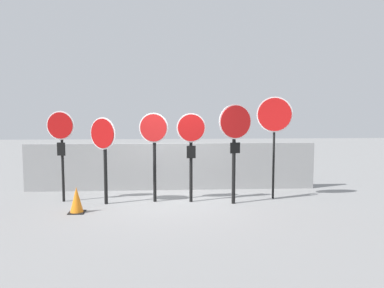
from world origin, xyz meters
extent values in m
plane|color=gray|center=(0.00, 0.00, 0.00)|extent=(40.00, 40.00, 0.00)
cube|color=gray|center=(0.00, 1.34, 0.67)|extent=(8.22, 0.12, 1.33)
cylinder|color=black|center=(-2.70, 0.12, 1.04)|extent=(0.06, 0.06, 2.07)
cylinder|color=white|center=(-2.71, 0.06, 1.90)|extent=(0.70, 0.15, 0.70)
cylinder|color=#AD0F0F|center=(-2.71, 0.04, 1.90)|extent=(0.64, 0.14, 0.64)
cube|color=black|center=(-2.71, 0.06, 1.32)|extent=(0.20, 0.06, 0.32)
cylinder|color=black|center=(-1.60, -0.19, 1.01)|extent=(0.08, 0.08, 2.02)
cylinder|color=white|center=(-1.63, -0.25, 1.72)|extent=(0.66, 0.43, 0.76)
cylinder|color=#AD0F0F|center=(-1.64, -0.26, 1.72)|extent=(0.61, 0.40, 0.70)
cylinder|color=black|center=(-0.42, -0.03, 1.07)|extent=(0.08, 0.08, 2.14)
cylinder|color=white|center=(-0.44, -0.09, 1.84)|extent=(0.71, 0.19, 0.73)
cylinder|color=red|center=(-0.44, -0.11, 1.84)|extent=(0.65, 0.18, 0.67)
cylinder|color=black|center=(0.47, -0.09, 1.05)|extent=(0.08, 0.08, 2.11)
cylinder|color=white|center=(0.47, -0.16, 1.84)|extent=(0.71, 0.04, 0.71)
cylinder|color=red|center=(0.47, -0.18, 1.84)|extent=(0.65, 0.04, 0.65)
cube|color=black|center=(0.47, -0.16, 1.25)|extent=(0.22, 0.03, 0.31)
cylinder|color=black|center=(1.50, -0.33, 1.16)|extent=(0.09, 0.09, 2.33)
cylinder|color=white|center=(1.51, -0.39, 2.00)|extent=(0.81, 0.25, 0.84)
cylinder|color=red|center=(1.52, -0.41, 2.00)|extent=(0.76, 0.23, 0.78)
cube|color=black|center=(1.51, -0.39, 1.37)|extent=(0.25, 0.09, 0.26)
cylinder|color=black|center=(2.60, 0.14, 1.21)|extent=(0.06, 0.06, 2.42)
cylinder|color=white|center=(2.59, 0.09, 2.16)|extent=(0.87, 0.25, 0.89)
cylinder|color=red|center=(2.59, 0.07, 2.16)|extent=(0.81, 0.23, 0.83)
cube|color=black|center=(-2.12, -0.95, 0.01)|extent=(0.35, 0.35, 0.02)
cone|color=orange|center=(-2.12, -0.95, 0.30)|extent=(0.29, 0.29, 0.56)
camera|label=1|loc=(-0.03, -9.21, 2.28)|focal=35.00mm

